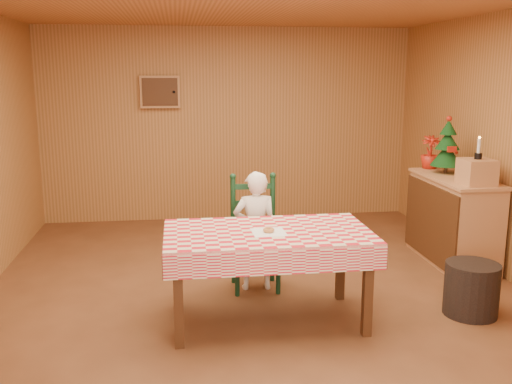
# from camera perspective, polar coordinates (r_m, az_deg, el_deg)

# --- Properties ---
(ground) EXTENTS (6.00, 6.00, 0.00)m
(ground) POSITION_cam_1_polar(r_m,az_deg,el_deg) (5.23, 0.30, -10.70)
(ground) COLOR brown
(ground) RESTS_ON ground
(cabin_walls) EXTENTS (5.10, 6.05, 2.65)m
(cabin_walls) POSITION_cam_1_polar(r_m,az_deg,el_deg) (5.35, -0.52, 9.94)
(cabin_walls) COLOR #AB723E
(cabin_walls) RESTS_ON ground
(dining_table) EXTENTS (1.66, 0.96, 0.77)m
(dining_table) POSITION_cam_1_polar(r_m,az_deg,el_deg) (4.58, 1.17, -4.87)
(dining_table) COLOR #492713
(dining_table) RESTS_ON ground
(ladder_chair) EXTENTS (0.44, 0.40, 1.08)m
(ladder_chair) POSITION_cam_1_polar(r_m,az_deg,el_deg) (5.38, -0.15, -4.34)
(ladder_chair) COLOR black
(ladder_chair) RESTS_ON ground
(seated_child) EXTENTS (0.41, 0.27, 1.12)m
(seated_child) POSITION_cam_1_polar(r_m,az_deg,el_deg) (5.31, -0.06, -3.90)
(seated_child) COLOR white
(seated_child) RESTS_ON ground
(napkin) EXTENTS (0.27, 0.27, 0.00)m
(napkin) POSITION_cam_1_polar(r_m,az_deg,el_deg) (4.51, 1.28, -4.04)
(napkin) COLOR white
(napkin) RESTS_ON dining_table
(donut) EXTENTS (0.11, 0.11, 0.03)m
(donut) POSITION_cam_1_polar(r_m,az_deg,el_deg) (4.51, 1.28, -3.83)
(donut) COLOR #B87A42
(donut) RESTS_ON napkin
(shelf_unit) EXTENTS (0.54, 1.24, 0.93)m
(shelf_unit) POSITION_cam_1_polar(r_m,az_deg,el_deg) (6.42, 19.04, -2.65)
(shelf_unit) COLOR tan
(shelf_unit) RESTS_ON ground
(crate) EXTENTS (0.30, 0.30, 0.25)m
(crate) POSITION_cam_1_polar(r_m,az_deg,el_deg) (5.96, 21.21, 1.90)
(crate) COLOR tan
(crate) RESTS_ON shelf_unit
(christmas_tree) EXTENTS (0.34, 0.34, 0.62)m
(christmas_tree) POSITION_cam_1_polar(r_m,az_deg,el_deg) (6.51, 18.58, 4.26)
(christmas_tree) COLOR #492713
(christmas_tree) RESTS_ON shelf_unit
(flower_arrangement) EXTENTS (0.24, 0.24, 0.37)m
(flower_arrangement) POSITION_cam_1_polar(r_m,az_deg,el_deg) (6.77, 17.03, 3.83)
(flower_arrangement) COLOR #B21F10
(flower_arrangement) RESTS_ON shelf_unit
(candle_set) EXTENTS (0.07, 0.07, 0.22)m
(candle_set) POSITION_cam_1_polar(r_m,az_deg,el_deg) (5.94, 21.35, 3.70)
(candle_set) COLOR black
(candle_set) RESTS_ON crate
(storage_bin) EXTENTS (0.54, 0.54, 0.45)m
(storage_bin) POSITION_cam_1_polar(r_m,az_deg,el_deg) (5.18, 20.74, -9.07)
(storage_bin) COLOR black
(storage_bin) RESTS_ON ground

